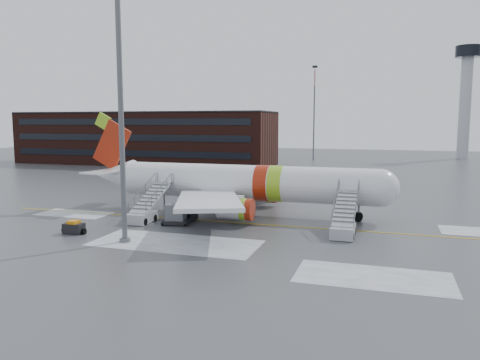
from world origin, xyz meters
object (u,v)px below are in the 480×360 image
(uld_container, at_px, (176,215))
(pushback_tug, at_px, (180,213))
(airliner, at_px, (237,183))
(baggage_tractor, at_px, (74,228))
(airstair_fwd, at_px, (344,224))
(light_mast_near, at_px, (120,75))
(airstair_aft, at_px, (145,211))

(uld_container, bearing_deg, pushback_tug, 103.97)
(airliner, distance_m, baggage_tractor, 17.60)
(airstair_fwd, height_order, light_mast_near, light_mast_near)
(airstair_fwd, relative_size, light_mast_near, 0.29)
(airstair_fwd, bearing_deg, pushback_tug, 174.38)
(airliner, bearing_deg, airstair_fwd, -28.45)
(airstair_aft, height_order, uld_container, airstair_aft)
(airstair_fwd, relative_size, baggage_tractor, 3.33)
(airliner, distance_m, airstair_fwd, 13.92)
(pushback_tug, bearing_deg, airliner, 46.82)
(baggage_tractor, bearing_deg, uld_container, 40.77)
(airliner, distance_m, light_mast_near, 18.54)
(airstair_fwd, xyz_separation_m, uld_container, (-16.14, -0.46, -0.11))
(airstair_aft, distance_m, light_mast_near, 15.18)
(airstair_fwd, distance_m, light_mast_near, 22.93)
(airstair_fwd, height_order, airstair_aft, same)
(pushback_tug, bearing_deg, baggage_tractor, -128.77)
(pushback_tug, distance_m, uld_container, 2.18)
(baggage_tractor, bearing_deg, light_mast_near, -11.48)
(airliner, relative_size, light_mast_near, 1.31)
(airliner, distance_m, airstair_aft, 10.37)
(light_mast_near, bearing_deg, airstair_fwd, 24.43)
(airliner, relative_size, pushback_tug, 11.81)
(airstair_fwd, distance_m, uld_container, 16.14)
(airstair_aft, xyz_separation_m, light_mast_near, (2.42, -7.88, 12.75))
(pushback_tug, bearing_deg, uld_container, -76.03)
(airstair_aft, xyz_separation_m, uld_container, (3.63, -0.46, -0.11))
(airliner, height_order, light_mast_near, light_mast_near)
(pushback_tug, bearing_deg, airstair_aft, -152.21)
(airliner, distance_m, uld_container, 8.47)
(airliner, height_order, baggage_tractor, airliner)
(airstair_fwd, bearing_deg, airstair_aft, 180.00)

